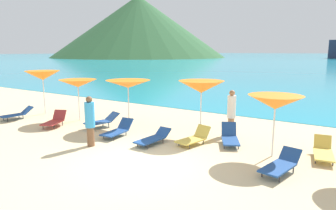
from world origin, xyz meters
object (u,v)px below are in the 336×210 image
at_px(umbrella_1, 78,83).
at_px(lounge_chair_6, 17,114).
at_px(umbrella_0, 43,75).
at_px(lounge_chair_8, 230,137).
at_px(umbrella_3, 201,87).
at_px(lounge_chair_0, 281,164).
at_px(umbrella_2, 128,84).
at_px(umbrella_4, 275,102).
at_px(lounge_chair_1, 194,138).
at_px(lounge_chair_9, 55,120).
at_px(lounge_chair_4, 118,130).
at_px(beachgoer_1, 90,120).
at_px(lounge_chair_3, 323,151).
at_px(lounge_chair_5, 102,121).
at_px(beachgoer_0, 231,111).
at_px(lounge_chair_2, 153,138).

relative_size(umbrella_1, lounge_chair_6, 1.28).
height_order(umbrella_0, lounge_chair_8, umbrella_0).
bearing_deg(umbrella_3, lounge_chair_0, -31.45).
xyz_separation_m(umbrella_2, umbrella_4, (6.62, -0.41, -0.16)).
distance_m(lounge_chair_0, lounge_chair_1, 3.56).
bearing_deg(lounge_chair_6, lounge_chair_9, 8.63).
xyz_separation_m(umbrella_0, umbrella_2, (5.83, 0.37, -0.16)).
distance_m(lounge_chair_4, beachgoer_1, 1.71).
xyz_separation_m(umbrella_0, umbrella_1, (2.87, -0.01, -0.27)).
distance_m(umbrella_3, beachgoer_1, 4.61).
distance_m(umbrella_2, umbrella_3, 3.46).
xyz_separation_m(umbrella_4, lounge_chair_4, (-6.00, -1.02, -1.58)).
distance_m(lounge_chair_0, lounge_chair_3, 2.21).
bearing_deg(lounge_chair_6, lounge_chair_5, 20.10).
height_order(lounge_chair_9, beachgoer_0, beachgoer_0).
bearing_deg(lounge_chair_1, umbrella_0, -169.18).
distance_m(umbrella_4, lounge_chair_2, 4.57).
bearing_deg(lounge_chair_4, lounge_chair_9, -178.13).
height_order(umbrella_2, lounge_chair_1, umbrella_2).
distance_m(umbrella_4, beachgoer_1, 6.51).
relative_size(lounge_chair_3, lounge_chair_6, 1.01).
relative_size(lounge_chair_4, lounge_chair_8, 1.03).
relative_size(umbrella_0, lounge_chair_9, 1.58).
bearing_deg(lounge_chair_3, umbrella_3, 166.79).
bearing_deg(umbrella_3, lounge_chair_8, -18.31).
xyz_separation_m(umbrella_1, umbrella_4, (9.57, -0.03, -0.05)).
height_order(lounge_chair_0, lounge_chair_1, lounge_chair_1).
xyz_separation_m(umbrella_1, lounge_chair_2, (5.43, -1.10, -1.66)).
height_order(umbrella_0, umbrella_2, umbrella_0).
distance_m(lounge_chair_1, lounge_chair_8, 1.36).
xyz_separation_m(umbrella_0, lounge_chair_3, (13.90, 0.68, -1.91)).
distance_m(umbrella_2, umbrella_4, 6.63).
bearing_deg(lounge_chair_2, lounge_chair_3, 22.01).
xyz_separation_m(umbrella_4, lounge_chair_9, (-9.59, -1.44, -1.55)).
xyz_separation_m(umbrella_0, lounge_chair_5, (4.87, -0.40, -1.84)).
xyz_separation_m(lounge_chair_6, beachgoer_0, (10.36, 3.28, 0.73)).
bearing_deg(lounge_chair_2, beachgoer_1, -135.91).
relative_size(lounge_chair_0, lounge_chair_1, 1.15).
xyz_separation_m(lounge_chair_9, beachgoer_1, (3.66, -1.12, 0.70)).
bearing_deg(lounge_chair_0, umbrella_0, -174.39).
relative_size(lounge_chair_5, lounge_chair_8, 1.08).
bearing_deg(umbrella_2, beachgoer_1, -76.89).
bearing_deg(umbrella_1, beachgoer_1, -35.38).
height_order(lounge_chair_2, lounge_chair_3, lounge_chair_3).
bearing_deg(beachgoer_1, lounge_chair_4, 174.94).
distance_m(umbrella_1, lounge_chair_0, 10.37).
xyz_separation_m(umbrella_1, lounge_chair_4, (3.57, -1.05, -1.63)).
relative_size(umbrella_2, lounge_chair_5, 1.28).
height_order(umbrella_2, beachgoer_1, umbrella_2).
relative_size(umbrella_0, lounge_chair_0, 1.39).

